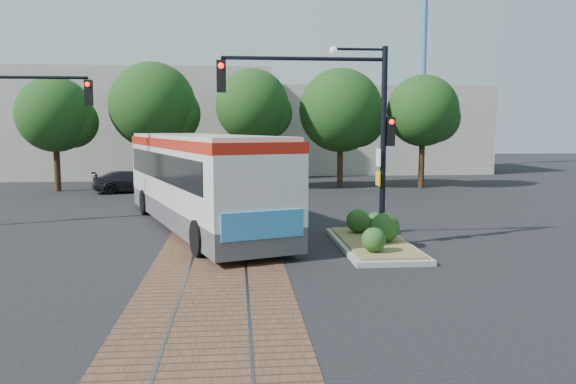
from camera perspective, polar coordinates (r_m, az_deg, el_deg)
name	(u,v)px	position (r m, az deg, el deg)	size (l,w,h in m)	color
ground	(221,243)	(18.40, -6.82, -5.21)	(120.00, 120.00, 0.00)	black
trackbed	(224,223)	(22.32, -6.54, -3.11)	(3.60, 40.00, 0.02)	brown
tree_row	(248,109)	(34.45, -4.13, 8.39)	(26.40, 5.60, 7.67)	#382314
warehouses	(224,127)	(46.76, -6.56, 6.61)	(40.00, 13.00, 8.00)	#ADA899
crane	(424,50)	(55.32, 13.64, 13.80)	(8.00, 0.50, 18.00)	#3F72B2
city_bus	(198,176)	(21.19, -9.11, 1.60)	(6.84, 13.15, 3.48)	#48484A
traffic_island	(374,236)	(17.96, 8.70, -4.46)	(2.20, 5.20, 1.13)	gray
signal_pole_main	(345,114)	(17.52, 5.77, 7.89)	(5.49, 0.46, 6.00)	black
parked_car	(131,182)	(33.79, -15.70, 1.03)	(1.75, 4.31, 1.25)	black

